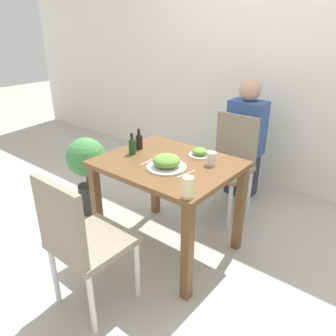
% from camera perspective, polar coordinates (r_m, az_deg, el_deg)
% --- Properties ---
extents(ground_plane, '(16.00, 16.00, 0.00)m').
position_cam_1_polar(ground_plane, '(2.70, 0.00, -13.45)').
color(ground_plane, '#B7B2A8').
extents(wall_back, '(8.00, 0.05, 2.60)m').
position_cam_1_polar(wall_back, '(3.55, 17.49, 17.50)').
color(wall_back, white).
rests_on(wall_back, ground_plane).
extents(dining_table, '(0.95, 0.77, 0.74)m').
position_cam_1_polar(dining_table, '(2.37, 0.00, -1.55)').
color(dining_table, brown).
rests_on(dining_table, ground_plane).
extents(chair_near, '(0.42, 0.42, 0.90)m').
position_cam_1_polar(chair_near, '(1.97, -14.93, -11.77)').
color(chair_near, gray).
rests_on(chair_near, ground_plane).
extents(chair_far, '(0.42, 0.42, 0.90)m').
position_cam_1_polar(chair_far, '(2.98, 10.55, 1.38)').
color(chair_far, gray).
rests_on(chair_far, ground_plane).
extents(food_plate, '(0.27, 0.27, 0.09)m').
position_cam_1_polar(food_plate, '(2.21, -0.26, 1.04)').
color(food_plate, white).
rests_on(food_plate, dining_table).
extents(side_plate, '(0.16, 0.16, 0.06)m').
position_cam_1_polar(side_plate, '(2.42, 5.53, 2.69)').
color(side_plate, white).
rests_on(side_plate, dining_table).
extents(drink_cup, '(0.07, 0.07, 0.09)m').
position_cam_1_polar(drink_cup, '(2.27, 7.57, 1.66)').
color(drink_cup, silver).
rests_on(drink_cup, dining_table).
extents(juice_glass, '(0.07, 0.07, 0.13)m').
position_cam_1_polar(juice_glass, '(1.83, 3.50, -3.39)').
color(juice_glass, beige).
rests_on(juice_glass, dining_table).
extents(sauce_bottle, '(0.05, 0.05, 0.16)m').
position_cam_1_polar(sauce_bottle, '(2.55, -5.06, 4.70)').
color(sauce_bottle, black).
rests_on(sauce_bottle, dining_table).
extents(condiment_bottle, '(0.05, 0.05, 0.16)m').
position_cam_1_polar(condiment_bottle, '(2.46, -6.26, 3.86)').
color(condiment_bottle, '#194C23').
rests_on(condiment_bottle, dining_table).
extents(fork_utensil, '(0.01, 0.16, 0.00)m').
position_cam_1_polar(fork_utensil, '(2.32, -3.43, 1.15)').
color(fork_utensil, silver).
rests_on(fork_utensil, dining_table).
extents(spoon_utensil, '(0.04, 0.16, 0.00)m').
position_cam_1_polar(spoon_utensil, '(2.13, 3.21, -1.06)').
color(spoon_utensil, silver).
rests_on(spoon_utensil, dining_table).
extents(potted_plant_left, '(0.35, 0.35, 0.73)m').
position_cam_1_polar(potted_plant_left, '(3.01, -13.94, 0.27)').
color(potted_plant_left, '#333333').
rests_on(potted_plant_left, ground_plane).
extents(person_figure, '(0.34, 0.22, 1.17)m').
position_cam_1_polar(person_figure, '(3.31, 13.31, 4.73)').
color(person_figure, '#2D3347').
rests_on(person_figure, ground_plane).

